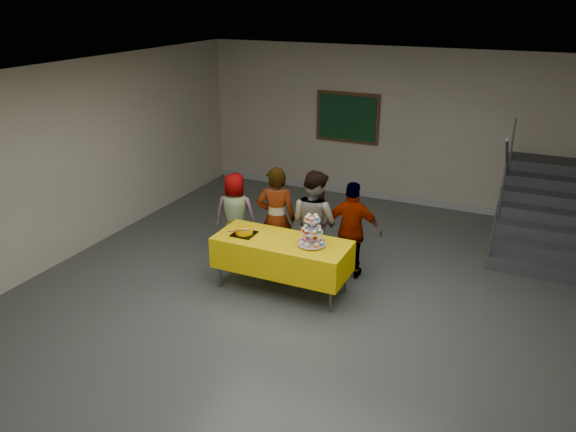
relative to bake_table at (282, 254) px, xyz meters
name	(u,v)px	position (x,y,z in m)	size (l,w,h in m)	color
room_shell	(292,163)	(0.49, -0.75, 1.57)	(10.00, 10.04, 3.02)	#4C514C
bake_table	(282,254)	(0.00, 0.00, 0.00)	(1.88, 0.78, 0.77)	#595960
cupcake_stand	(312,233)	(0.44, 0.00, 0.39)	(0.38, 0.38, 0.44)	silver
bear_cake	(244,231)	(-0.56, -0.05, 0.27)	(0.32, 0.36, 0.12)	black
schoolchild_a	(235,214)	(-1.19, 0.78, 0.11)	(0.65, 0.43, 1.34)	slate
schoolchild_b	(276,219)	(-0.36, 0.57, 0.25)	(0.59, 0.38, 1.61)	slate
schoolchild_c	(314,223)	(0.20, 0.69, 0.24)	(0.77, 0.60, 1.59)	slate
schoolchild_d	(352,231)	(0.75, 0.79, 0.18)	(0.86, 0.36, 1.46)	slate
staircase	(539,213)	(3.19, 3.36, -0.07)	(1.30, 2.40, 2.04)	#424447
noticeboard	(347,118)	(-0.54, 4.20, 1.04)	(1.30, 0.05, 1.00)	#472B16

